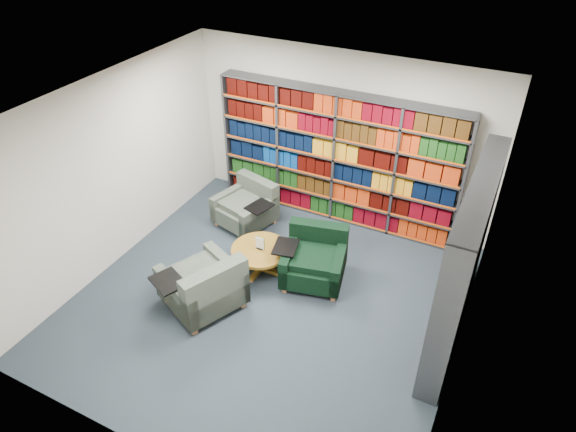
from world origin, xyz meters
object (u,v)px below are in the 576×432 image
at_px(chair_teal_left, 248,207).
at_px(chair_green_right, 315,259).
at_px(coffee_table, 260,253).
at_px(chair_teal_front, 205,289).

relative_size(chair_teal_left, chair_green_right, 0.98).
distance_m(chair_green_right, coffee_table, 0.80).
relative_size(chair_green_right, coffee_table, 1.29).
xyz_separation_m(chair_teal_left, chair_teal_front, (0.50, -2.01, 0.04)).
distance_m(chair_teal_left, chair_teal_front, 2.07).
xyz_separation_m(chair_teal_left, coffee_table, (0.78, -1.00, 0.02)).
distance_m(chair_teal_front, coffee_table, 1.04).
distance_m(chair_green_right, chair_teal_front, 1.62).
bearing_deg(chair_teal_front, chair_teal_left, 103.91).
height_order(chair_green_right, coffee_table, chair_green_right).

